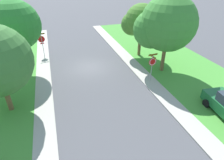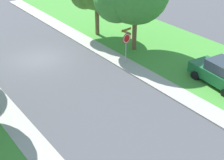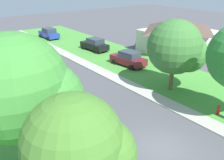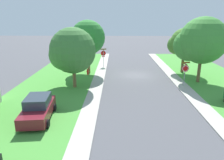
# 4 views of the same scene
# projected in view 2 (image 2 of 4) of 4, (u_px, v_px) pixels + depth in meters

# --- Properties ---
(ground_plane) EXTENTS (120.00, 120.00, 0.00)m
(ground_plane) POSITION_uv_depth(u_px,v_px,m) (39.00, 59.00, 25.20)
(ground_plane) COLOR #4C4C51
(sidewalk_west) EXTENTS (1.40, 56.00, 0.10)m
(sidewalk_west) POSITION_uv_depth(u_px,v_px,m) (204.00, 109.00, 19.30)
(sidewalk_west) COLOR #ADA89E
(sidewalk_west) RESTS_ON ground
(stop_sign_far_corner) EXTENTS (0.92, 0.92, 2.77)m
(stop_sign_far_corner) POSITION_uv_depth(u_px,v_px,m) (126.00, 40.00, 23.54)
(stop_sign_far_corner) COLOR #9E9EA3
(stop_sign_far_corner) RESTS_ON ground
(car_green_far_down_street) EXTENTS (2.38, 4.47, 1.76)m
(car_green_far_down_street) POSITION_uv_depth(u_px,v_px,m) (222.00, 74.00, 21.33)
(car_green_far_down_street) COLOR #1E6033
(car_green_far_down_street) RESTS_ON ground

